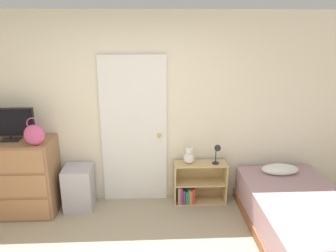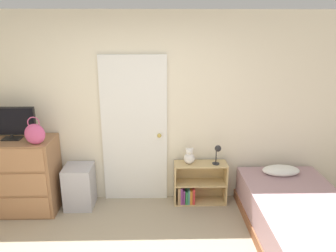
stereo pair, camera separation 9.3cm
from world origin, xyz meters
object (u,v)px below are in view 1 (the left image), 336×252
at_px(handbag, 34,135).
at_px(storage_bin, 79,187).
at_px(tv, 8,124).
at_px(desk_lamp, 217,151).
at_px(teddy_bear, 189,157).
at_px(bookshelf, 196,185).
at_px(bed, 299,216).
at_px(dresser, 19,177).

distance_m(handbag, storage_bin, 0.96).
xyz_separation_m(tv, desk_lamp, (2.62, 0.08, -0.44)).
bearing_deg(teddy_bear, storage_bin, -177.50).
relative_size(handbag, bookshelf, 0.48).
bearing_deg(handbag, tv, 152.30).
height_order(storage_bin, desk_lamp, desk_lamp).
bearing_deg(desk_lamp, teddy_bear, 174.33).
relative_size(handbag, storage_bin, 0.60).
bearing_deg(bed, desk_lamp, 137.87).
distance_m(tv, teddy_bear, 2.32).
height_order(dresser, tv, tv).
bearing_deg(desk_lamp, handbag, -173.13).
distance_m(bookshelf, desk_lamp, 0.60).
height_order(storage_bin, teddy_bear, teddy_bear).
bearing_deg(storage_bin, bookshelf, 2.61).
xyz_separation_m(bookshelf, teddy_bear, (-0.10, -0.01, 0.44)).
height_order(tv, bed, tv).
distance_m(teddy_bear, desk_lamp, 0.38).
height_order(tv, bookshelf, tv).
height_order(dresser, bed, dresser).
bearing_deg(bookshelf, handbag, -170.96).
bearing_deg(bed, teddy_bear, 146.66).
relative_size(storage_bin, teddy_bear, 2.54).
bearing_deg(teddy_bear, desk_lamp, -5.67).
xyz_separation_m(storage_bin, desk_lamp, (1.85, 0.03, 0.48)).
bearing_deg(handbag, bed, -8.93).
bearing_deg(storage_bin, handbag, -149.11).
bearing_deg(tv, teddy_bear, 2.93).
bearing_deg(storage_bin, desk_lamp, 0.86).
height_order(handbag, storage_bin, handbag).
bearing_deg(dresser, bed, -10.87).
height_order(dresser, desk_lamp, dresser).
xyz_separation_m(dresser, desk_lamp, (2.58, 0.10, 0.28)).
height_order(handbag, bed, handbag).
bearing_deg(bookshelf, bed, -35.90).
relative_size(bookshelf, bed, 0.38).
relative_size(dresser, tv, 1.55).
bearing_deg(desk_lamp, tv, -178.29).
relative_size(dresser, bookshelf, 1.39).
relative_size(dresser, storage_bin, 1.71).
distance_m(dresser, teddy_bear, 2.22).
bearing_deg(handbag, desk_lamp, 6.87).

